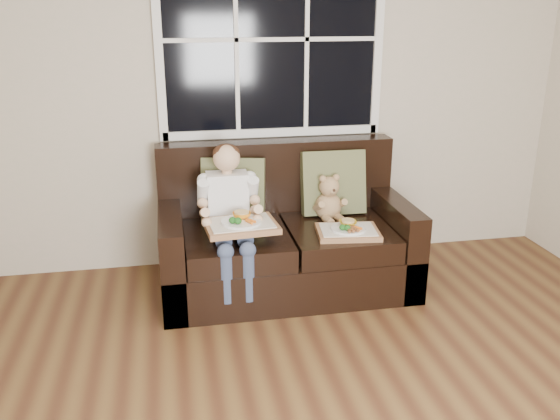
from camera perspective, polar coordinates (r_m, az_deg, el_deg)
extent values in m
cube|color=#BAB39B|center=(4.34, -1.42, 12.14)|extent=(4.50, 0.02, 2.70)
cube|color=black|center=(4.31, -0.82, 16.10)|extent=(1.50, 0.02, 1.25)
cube|color=white|center=(4.38, -0.75, 7.49)|extent=(1.58, 0.04, 0.06)
cube|color=white|center=(4.23, -11.66, 15.67)|extent=(0.06, 0.04, 1.37)
cube|color=white|center=(4.49, 9.45, 15.98)|extent=(0.06, 0.04, 1.37)
cube|color=white|center=(4.29, -0.79, 16.09)|extent=(1.50, 0.03, 0.03)
cube|color=black|center=(4.15, 0.58, -5.46)|extent=(1.70, 0.90, 0.30)
cube|color=black|center=(4.02, -10.34, -4.30)|extent=(0.15, 0.90, 0.60)
cube|color=black|center=(4.30, 10.77, -2.74)|extent=(0.15, 0.90, 0.60)
cube|color=black|center=(4.33, -0.40, 2.39)|extent=(1.70, 0.18, 0.66)
cube|color=black|center=(3.94, -4.19, -3.34)|extent=(0.68, 0.72, 0.15)
cube|color=black|center=(4.07, 5.65, -2.63)|extent=(0.68, 0.72, 0.15)
cube|color=olive|center=(4.12, -4.52, 2.01)|extent=(0.47, 0.29, 0.45)
cube|color=olive|center=(4.25, 5.12, 2.66)|extent=(0.46, 0.21, 0.47)
cube|color=white|center=(3.96, -5.06, 0.97)|extent=(0.27, 0.17, 0.37)
sphere|color=#DAAC85|center=(3.87, -5.17, 5.02)|extent=(0.18, 0.18, 0.18)
ellipsoid|color=#3D2113|center=(3.88, -5.20, 5.44)|extent=(0.18, 0.18, 0.13)
cylinder|color=#384462|center=(3.81, -5.67, -2.20)|extent=(0.10, 0.33, 0.10)
cylinder|color=#384462|center=(3.82, -3.66, -2.07)|extent=(0.10, 0.33, 0.10)
cylinder|color=#384462|center=(3.66, -5.18, -6.56)|extent=(0.09, 0.09, 0.31)
cylinder|color=#384462|center=(3.67, -3.08, -6.41)|extent=(0.09, 0.09, 0.31)
cylinder|color=#DAAC85|center=(3.82, -7.28, 0.84)|extent=(0.07, 0.33, 0.26)
cylinder|color=#DAAC85|center=(3.85, -2.50, 1.13)|extent=(0.07, 0.33, 0.26)
ellipsoid|color=tan|center=(4.18, 4.66, 0.34)|extent=(0.21, 0.19, 0.20)
sphere|color=tan|center=(4.12, 4.76, 2.25)|extent=(0.16, 0.16, 0.14)
sphere|color=tan|center=(4.10, 4.10, 3.02)|extent=(0.05, 0.05, 0.05)
sphere|color=tan|center=(4.12, 5.44, 3.09)|extent=(0.05, 0.05, 0.05)
sphere|color=tan|center=(4.07, 4.96, 1.85)|extent=(0.05, 0.05, 0.05)
sphere|color=black|center=(4.05, 5.05, 1.88)|extent=(0.02, 0.02, 0.02)
cylinder|color=tan|center=(4.09, 4.42, -0.98)|extent=(0.07, 0.12, 0.05)
cylinder|color=tan|center=(4.11, 5.64, -0.90)|extent=(0.07, 0.12, 0.05)
cube|color=#AE764E|center=(3.73, -3.77, -1.55)|extent=(0.47, 0.37, 0.04)
cube|color=beige|center=(3.72, -3.78, -1.24)|extent=(0.41, 0.32, 0.01)
cylinder|color=silver|center=(3.71, -3.76, -1.13)|extent=(0.25, 0.25, 0.02)
imported|color=orange|center=(3.74, -3.70, -0.50)|extent=(0.13, 0.13, 0.04)
cylinder|color=tan|center=(3.74, -3.70, -0.42)|extent=(0.10, 0.10, 0.02)
ellipsoid|color=#275E1D|center=(3.65, -4.59, -0.98)|extent=(0.05, 0.05, 0.04)
ellipsoid|color=#275E1D|center=(3.64, -4.07, -1.04)|extent=(0.05, 0.05, 0.04)
cylinder|color=orange|center=(3.66, -2.93, -1.09)|extent=(0.05, 0.07, 0.02)
cube|color=#AE764E|center=(3.91, 6.54, -2.13)|extent=(0.44, 0.35, 0.03)
cube|color=beige|center=(3.90, 6.55, -1.87)|extent=(0.38, 0.30, 0.01)
cylinder|color=silver|center=(3.89, 6.60, -1.78)|extent=(0.23, 0.23, 0.01)
imported|color=gold|center=(3.93, 6.56, -1.26)|extent=(0.13, 0.13, 0.03)
cylinder|color=tan|center=(3.92, 6.56, -1.16)|extent=(0.09, 0.09, 0.02)
ellipsoid|color=#275E1D|center=(3.83, 6.03, -1.67)|extent=(0.04, 0.04, 0.04)
ellipsoid|color=#275E1D|center=(3.83, 6.50, -1.71)|extent=(0.04, 0.04, 0.04)
cylinder|color=orange|center=(3.86, 7.40, -1.75)|extent=(0.04, 0.06, 0.02)
cylinder|color=#956230|center=(3.83, 6.88, -1.85)|extent=(0.03, 0.08, 0.02)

